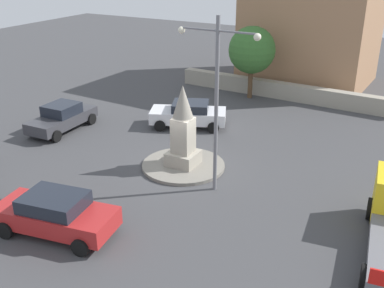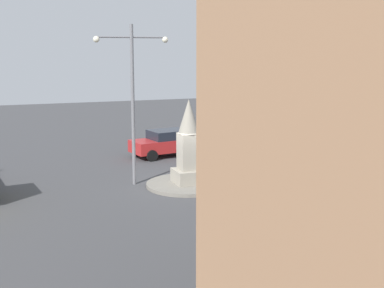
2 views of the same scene
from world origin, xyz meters
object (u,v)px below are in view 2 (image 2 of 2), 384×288
monument (189,145)px  streetlamp (133,89)px  truck_grey_near_island (252,132)px  car_white_passing (289,191)px  car_red_approaching (169,142)px  car_dark_grey_parked_right (351,160)px

monument → streetlamp: (2.23, -1.23, 2.51)m
monument → truck_grey_near_island: bearing=-134.5°
car_white_passing → car_red_approaching: bearing=-85.1°
car_white_passing → truck_grey_near_island: 12.65m
car_red_approaching → car_dark_grey_parked_right: size_ratio=1.08×
car_white_passing → car_red_approaching: 11.69m
monument → car_red_approaching: monument is taller
car_white_passing → car_red_approaching: (0.99, -11.65, 0.03)m
monument → truck_grey_near_island: size_ratio=0.63×
monument → car_white_passing: (-2.35, 4.77, -1.13)m
monument → truck_grey_near_island: 9.89m
truck_grey_near_island → streetlamp: bearing=32.4°
streetlamp → car_red_approaching: bearing=-122.5°
monument → truck_grey_near_island: monument is taller
car_red_approaching → car_dark_grey_parked_right: car_red_approaching is taller
car_white_passing → car_dark_grey_parked_right: (-5.97, -3.88, -0.00)m
streetlamp → car_red_approaching: (-3.59, -5.65, -3.60)m
streetlamp → truck_grey_near_island: streetlamp is taller
streetlamp → car_white_passing: bearing=127.4°
monument → truck_grey_near_island: (-6.91, -7.03, -0.83)m
streetlamp → car_red_approaching: 7.60m
streetlamp → monument: bearing=151.2°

